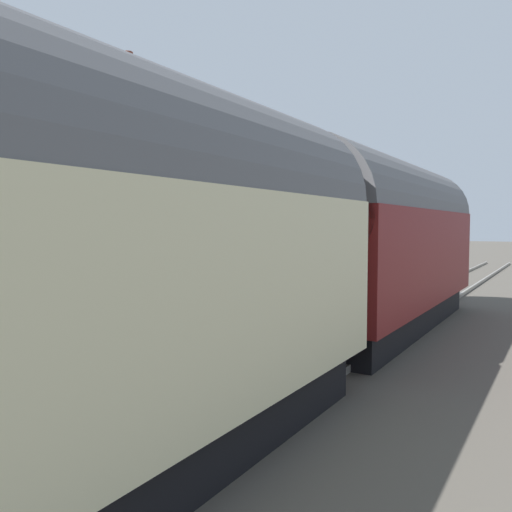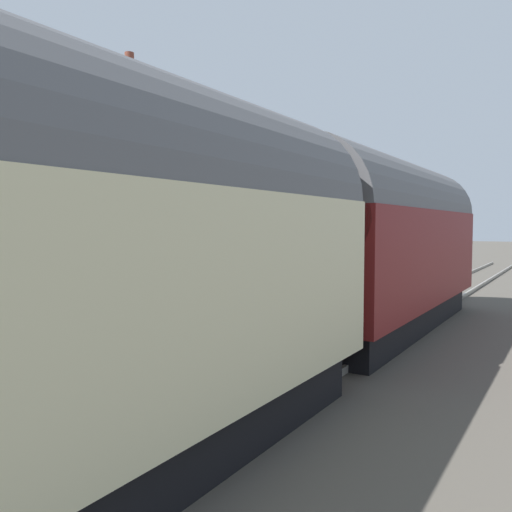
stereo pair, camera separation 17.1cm
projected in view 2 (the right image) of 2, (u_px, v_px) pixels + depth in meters
name	position (u px, v px, depth m)	size (l,w,h in m)	color
ground_plane	(344.00, 327.00, 13.24)	(160.00, 160.00, 0.00)	#4C473F
platform	(225.00, 298.00, 15.26)	(32.00, 5.66, 0.90)	#A39B8C
platform_edge_coping	(304.00, 289.00, 13.82)	(32.00, 0.36, 0.02)	beige
rail_near	(407.00, 331.00, 12.38)	(52.00, 0.08, 0.14)	gray
rail_far	(351.00, 325.00, 13.14)	(52.00, 0.08, 0.14)	gray
train	(88.00, 267.00, 5.11)	(27.85, 2.73, 4.32)	black
station_building	(83.00, 227.00, 12.13)	(8.30, 3.91, 6.21)	white
bench_by_lamp	(350.00, 256.00, 21.22)	(1.41, 0.46, 0.88)	#26727F
bench_platform_end	(380.00, 252.00, 23.84)	(1.42, 0.49, 0.88)	#26727F
bench_near_building	(317.00, 261.00, 18.04)	(1.42, 0.50, 0.88)	#26727F
planter_edge_far	(253.00, 270.00, 16.59)	(1.01, 0.32, 0.57)	gray
planter_by_door	(278.00, 260.00, 21.35)	(0.75, 0.32, 0.65)	teal
planter_bench_left	(307.00, 257.00, 23.25)	(0.82, 0.32, 0.60)	gray
planter_under_sign	(350.00, 261.00, 20.05)	(0.44, 0.44, 0.72)	#9E5138
station_sign_board	(340.00, 241.00, 18.02)	(0.96, 0.06, 1.57)	black
tree_far_left	(226.00, 180.00, 28.70)	(5.11, 4.65, 7.84)	#4C3828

